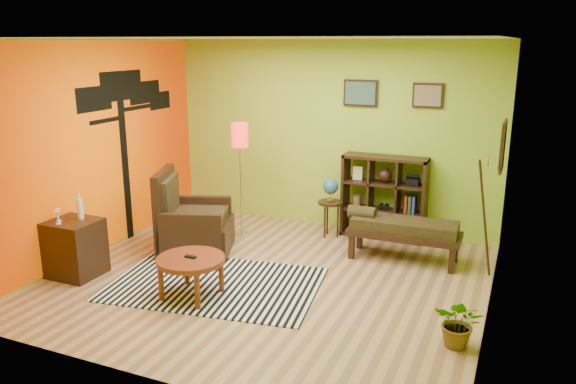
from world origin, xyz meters
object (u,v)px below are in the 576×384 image
at_px(coffee_table, 191,263).
at_px(globe_table, 330,193).
at_px(cube_shelf, 385,197).
at_px(bench, 401,228).
at_px(floor_lamp, 240,145).
at_px(potted_plant, 459,328).
at_px(armchair, 191,227).
at_px(side_cabinet, 75,248).

xyz_separation_m(coffee_table, globe_table, (0.76, 2.50, 0.26)).
bearing_deg(globe_table, coffee_table, -106.90).
xyz_separation_m(cube_shelf, bench, (0.41, -0.77, -0.17)).
relative_size(floor_lamp, bench, 1.12).
height_order(floor_lamp, potted_plant, floor_lamp).
bearing_deg(globe_table, floor_lamp, -160.55).
bearing_deg(armchair, globe_table, 39.65).
bearing_deg(bench, side_cabinet, -149.72).
height_order(globe_table, potted_plant, globe_table).
height_order(side_cabinet, bench, side_cabinet).
bearing_deg(floor_lamp, potted_plant, -30.88).
bearing_deg(coffee_table, floor_lamp, 102.58).
bearing_deg(floor_lamp, bench, -1.26).
xyz_separation_m(armchair, floor_lamp, (0.32, 0.85, 1.00)).
relative_size(globe_table, potted_plant, 1.78).
xyz_separation_m(coffee_table, floor_lamp, (-0.46, 2.07, 0.94)).
distance_m(side_cabinet, floor_lamp, 2.60).
bearing_deg(bench, armchair, -163.47).
height_order(floor_lamp, cube_shelf, floor_lamp).
distance_m(globe_table, cube_shelf, 0.78).
bearing_deg(coffee_table, bench, 46.77).
bearing_deg(potted_plant, globe_table, 131.06).
bearing_deg(side_cabinet, cube_shelf, 42.23).
distance_m(coffee_table, globe_table, 2.63).
bearing_deg(globe_table, cube_shelf, 21.44).
height_order(cube_shelf, potted_plant, cube_shelf).
distance_m(side_cabinet, bench, 4.08).
xyz_separation_m(coffee_table, bench, (1.90, 2.02, 0.03)).
xyz_separation_m(armchair, cube_shelf, (2.27, 1.56, 0.26)).
bearing_deg(armchair, cube_shelf, 34.57).
height_order(armchair, floor_lamp, floor_lamp).
height_order(floor_lamp, bench, floor_lamp).
bearing_deg(bench, floor_lamp, 178.74).
xyz_separation_m(coffee_table, potted_plant, (2.87, 0.08, -0.21)).
relative_size(armchair, cube_shelf, 0.98).
bearing_deg(armchair, coffee_table, -57.34).
distance_m(side_cabinet, globe_table, 3.50).
height_order(coffee_table, potted_plant, coffee_table).
distance_m(coffee_table, side_cabinet, 1.63).
relative_size(coffee_table, bench, 0.52).
distance_m(coffee_table, potted_plant, 2.88).
bearing_deg(potted_plant, floor_lamp, 149.12).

